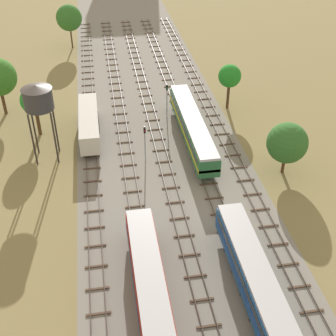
{
  "coord_description": "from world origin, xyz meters",
  "views": [
    {
      "loc": [
        -7.82,
        4.08,
        35.89
      ],
      "look_at": [
        0.0,
        51.92,
        1.5
      ],
      "focal_mm": 48.24,
      "sensor_mm": 36.0,
      "label": 1
    }
  ],
  "objects_px": {
    "water_tower": "(38,98)",
    "passenger_coach_centre_nearest": "(261,292)",
    "signal_post_nearest": "(167,97)",
    "diesel_railcar_left_near": "(151,292)",
    "passenger_coach_centre_mid": "(192,126)",
    "signal_post_mid": "(145,140)",
    "freight_boxcar_far_left_midfar": "(89,123)"
  },
  "relations": [
    {
      "from": "signal_post_nearest",
      "to": "diesel_railcar_left_near",
      "type": "bearing_deg",
      "value": -101.42
    },
    {
      "from": "water_tower",
      "to": "signal_post_mid",
      "type": "height_order",
      "value": "water_tower"
    },
    {
      "from": "passenger_coach_centre_nearest",
      "to": "diesel_railcar_left_near",
      "type": "xyz_separation_m",
      "value": [
        -9.99,
        1.69,
        -0.02
      ]
    },
    {
      "from": "diesel_railcar_left_near",
      "to": "signal_post_mid",
      "type": "distance_m",
      "value": 25.19
    },
    {
      "from": "passenger_coach_centre_nearest",
      "to": "passenger_coach_centre_mid",
      "type": "xyz_separation_m",
      "value": [
        0.0,
        30.84,
        0.0
      ]
    },
    {
      "from": "water_tower",
      "to": "passenger_coach_centre_nearest",
      "type": "bearing_deg",
      "value": -54.88
    },
    {
      "from": "water_tower",
      "to": "signal_post_nearest",
      "type": "height_order",
      "value": "water_tower"
    },
    {
      "from": "passenger_coach_centre_mid",
      "to": "passenger_coach_centre_nearest",
      "type": "bearing_deg",
      "value": -90.0
    },
    {
      "from": "passenger_coach_centre_mid",
      "to": "signal_post_nearest",
      "type": "distance_m",
      "value": 8.39
    },
    {
      "from": "diesel_railcar_left_near",
      "to": "freight_boxcar_far_left_midfar",
      "type": "xyz_separation_m",
      "value": [
        -4.99,
        32.92,
        -0.15
      ]
    },
    {
      "from": "passenger_coach_centre_nearest",
      "to": "water_tower",
      "type": "distance_m",
      "value": 37.11
    },
    {
      "from": "signal_post_nearest",
      "to": "signal_post_mid",
      "type": "relative_size",
      "value": 1.05
    },
    {
      "from": "passenger_coach_centre_mid",
      "to": "water_tower",
      "type": "relative_size",
      "value": 1.98
    },
    {
      "from": "passenger_coach_centre_nearest",
      "to": "signal_post_nearest",
      "type": "height_order",
      "value": "signal_post_nearest"
    },
    {
      "from": "passenger_coach_centre_nearest",
      "to": "signal_post_mid",
      "type": "height_order",
      "value": "signal_post_mid"
    },
    {
      "from": "passenger_coach_centre_mid",
      "to": "freight_boxcar_far_left_midfar",
      "type": "xyz_separation_m",
      "value": [
        -14.98,
        3.77,
        -0.16
      ]
    },
    {
      "from": "passenger_coach_centre_mid",
      "to": "signal_post_mid",
      "type": "relative_size",
      "value": 3.97
    },
    {
      "from": "passenger_coach_centre_nearest",
      "to": "water_tower",
      "type": "bearing_deg",
      "value": 125.12
    },
    {
      "from": "freight_boxcar_far_left_midfar",
      "to": "water_tower",
      "type": "distance_m",
      "value": 10.28
    },
    {
      "from": "water_tower",
      "to": "signal_post_nearest",
      "type": "relative_size",
      "value": 1.91
    },
    {
      "from": "freight_boxcar_far_left_midfar",
      "to": "water_tower",
      "type": "xyz_separation_m",
      "value": [
        -6.02,
        -4.76,
        6.83
      ]
    },
    {
      "from": "freight_boxcar_far_left_midfar",
      "to": "passenger_coach_centre_mid",
      "type": "bearing_deg",
      "value": -14.14
    },
    {
      "from": "passenger_coach_centre_nearest",
      "to": "signal_post_mid",
      "type": "distance_m",
      "value": 27.78
    },
    {
      "from": "diesel_railcar_left_near",
      "to": "freight_boxcar_far_left_midfar",
      "type": "height_order",
      "value": "diesel_railcar_left_near"
    },
    {
      "from": "passenger_coach_centre_nearest",
      "to": "signal_post_nearest",
      "type": "xyz_separation_m",
      "value": [
        -2.5,
        38.78,
        1.05
      ]
    },
    {
      "from": "diesel_railcar_left_near",
      "to": "water_tower",
      "type": "relative_size",
      "value": 1.84
    },
    {
      "from": "freight_boxcar_far_left_midfar",
      "to": "signal_post_nearest",
      "type": "bearing_deg",
      "value": 18.47
    },
    {
      "from": "freight_boxcar_far_left_midfar",
      "to": "water_tower",
      "type": "relative_size",
      "value": 1.26
    },
    {
      "from": "diesel_railcar_left_near",
      "to": "passenger_coach_centre_mid",
      "type": "distance_m",
      "value": 30.81
    },
    {
      "from": "passenger_coach_centre_nearest",
      "to": "diesel_railcar_left_near",
      "type": "relative_size",
      "value": 1.07
    },
    {
      "from": "diesel_railcar_left_near",
      "to": "signal_post_mid",
      "type": "xyz_separation_m",
      "value": [
        2.5,
        25.05,
        0.92
      ]
    },
    {
      "from": "passenger_coach_centre_mid",
      "to": "signal_post_mid",
      "type": "height_order",
      "value": "signal_post_mid"
    }
  ]
}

